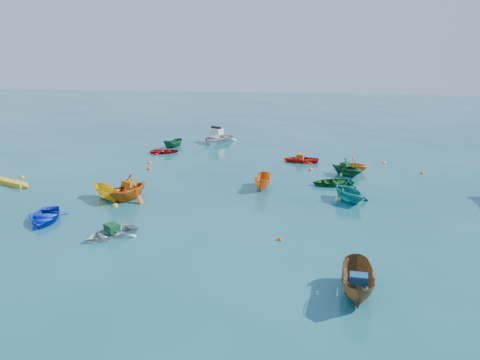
% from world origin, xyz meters
% --- Properties ---
extents(ground, '(160.00, 160.00, 0.00)m').
position_xyz_m(ground, '(0.00, 0.00, 0.00)').
color(ground, '#0B4450').
rests_on(ground, ground).
extents(dinghy_blue_sw, '(3.25, 3.79, 0.66)m').
position_xyz_m(dinghy_blue_sw, '(-9.46, -3.90, 0.00)').
color(dinghy_blue_sw, '#1031D3').
rests_on(dinghy_blue_sw, ground).
extents(dinghy_white_near, '(3.17, 3.35, 0.56)m').
position_xyz_m(dinghy_white_near, '(-4.82, -5.42, 0.00)').
color(dinghy_white_near, silver).
rests_on(dinghy_white_near, ground).
extents(sampan_brown_mid, '(1.36, 3.39, 1.30)m').
position_xyz_m(sampan_brown_mid, '(7.20, -9.30, 0.00)').
color(sampan_brown_mid, brown).
rests_on(sampan_brown_mid, ground).
extents(dinghy_orange_w, '(3.73, 4.01, 1.72)m').
position_xyz_m(dinghy_orange_w, '(-6.42, 0.65, 0.00)').
color(dinghy_orange_w, '#C65D12').
rests_on(dinghy_orange_w, ground).
extents(sampan_yellow_mid, '(2.78, 2.53, 1.06)m').
position_xyz_m(sampan_yellow_mid, '(-7.70, 0.32, 0.00)').
color(sampan_yellow_mid, yellow).
rests_on(sampan_yellow_mid, ground).
extents(dinghy_green_e, '(3.34, 2.75, 0.60)m').
position_xyz_m(dinghy_green_e, '(6.39, 6.30, 0.00)').
color(dinghy_green_e, '#114B19').
rests_on(dinghy_green_e, ground).
extents(dinghy_cyan_se, '(3.81, 3.95, 1.60)m').
position_xyz_m(dinghy_cyan_se, '(7.34, 2.71, 0.00)').
color(dinghy_cyan_se, teal).
rests_on(dinghy_cyan_se, ground).
extents(dinghy_red_nw, '(3.05, 2.54, 0.55)m').
position_xyz_m(dinghy_red_nw, '(-8.79, 14.39, 0.00)').
color(dinghy_red_nw, red).
rests_on(dinghy_red_nw, ground).
extents(sampan_orange_n, '(1.09, 2.77, 1.06)m').
position_xyz_m(sampan_orange_n, '(1.67, 4.66, 0.00)').
color(sampan_orange_n, orange).
rests_on(sampan_orange_n, ground).
extents(dinghy_green_n, '(3.54, 3.47, 1.41)m').
position_xyz_m(dinghy_green_n, '(7.48, 9.15, 0.00)').
color(dinghy_green_n, '#125127').
rests_on(dinghy_green_n, ground).
extents(dinghy_red_ne, '(3.06, 2.22, 0.63)m').
position_xyz_m(dinghy_red_ne, '(3.82, 13.09, 0.00)').
color(dinghy_red_ne, red).
rests_on(dinghy_red_ne, ground).
extents(dinghy_orange_far, '(2.94, 2.73, 1.26)m').
position_xyz_m(dinghy_orange_far, '(8.10, 10.59, 0.00)').
color(dinghy_orange_far, orange).
rests_on(dinghy_orange_far, ground).
extents(sampan_green_far, '(1.91, 2.58, 0.94)m').
position_xyz_m(sampan_green_far, '(-8.82, 16.98, 0.00)').
color(sampan_green_far, '#124D27').
rests_on(sampan_green_far, ground).
extents(kayak_yellow, '(3.95, 2.01, 0.41)m').
position_xyz_m(kayak_yellow, '(-16.14, 2.37, 0.00)').
color(kayak_yellow, yellow).
rests_on(kayak_yellow, ground).
extents(motorboat_white, '(4.61, 5.38, 1.54)m').
position_xyz_m(motorboat_white, '(-5.31, 20.57, 0.00)').
color(motorboat_white, silver).
rests_on(motorboat_white, ground).
extents(tarp_green_a, '(0.93, 0.89, 0.36)m').
position_xyz_m(tarp_green_a, '(-4.76, -5.34, 0.46)').
color(tarp_green_a, '#104022').
rests_on(tarp_green_a, dinghy_white_near).
extents(tarp_blue_a, '(0.69, 0.53, 0.33)m').
position_xyz_m(tarp_blue_a, '(7.19, -9.45, 0.81)').
color(tarp_blue_a, navy).
rests_on(tarp_blue_a, sampan_brown_mid).
extents(tarp_orange_a, '(0.87, 0.76, 0.35)m').
position_xyz_m(tarp_orange_a, '(-6.41, 0.70, 1.04)').
color(tarp_orange_a, '#B75F12').
rests_on(tarp_orange_a, dinghy_orange_w).
extents(tarp_green_b, '(0.73, 0.76, 0.29)m').
position_xyz_m(tarp_green_b, '(7.40, 9.21, 0.85)').
color(tarp_green_b, '#114724').
rests_on(tarp_green_b, dinghy_green_n).
extents(tarp_orange_b, '(0.58, 0.76, 0.36)m').
position_xyz_m(tarp_orange_b, '(3.72, 13.09, 0.49)').
color(tarp_orange_b, '#C14D13').
rests_on(tarp_orange_b, dinghy_red_ne).
extents(buoy_ye_a, '(0.35, 0.35, 0.35)m').
position_xyz_m(buoy_ye_a, '(-6.70, -0.81, 0.00)').
color(buoy_ye_a, yellow).
rests_on(buoy_ye_a, ground).
extents(buoy_or_b, '(0.29, 0.29, 0.29)m').
position_xyz_m(buoy_or_b, '(3.72, -4.32, 0.00)').
color(buoy_or_b, '#DD480C').
rests_on(buoy_or_b, ground).
extents(buoy_ye_b, '(0.29, 0.29, 0.29)m').
position_xyz_m(buoy_ye_b, '(-16.43, 4.20, 0.00)').
color(buoy_ye_b, gold).
rests_on(buoy_ye_b, ground).
extents(buoy_or_c, '(0.37, 0.37, 0.37)m').
position_xyz_m(buoy_or_c, '(-8.03, 8.37, 0.00)').
color(buoy_or_c, '#F0540D').
rests_on(buoy_or_c, ground).
extents(buoy_ye_c, '(0.32, 0.32, 0.32)m').
position_xyz_m(buoy_ye_c, '(6.85, 2.93, 0.00)').
color(buoy_ye_c, yellow).
rests_on(buoy_ye_c, ground).
extents(buoy_or_d, '(0.30, 0.30, 0.30)m').
position_xyz_m(buoy_or_d, '(13.28, 10.80, 0.00)').
color(buoy_or_d, '#DF4E0C').
rests_on(buoy_or_d, ground).
extents(buoy_ye_d, '(0.34, 0.34, 0.34)m').
position_xyz_m(buoy_ye_d, '(-8.70, 10.34, 0.00)').
color(buoy_ye_d, gold).
rests_on(buoy_ye_d, ground).
extents(buoy_or_e, '(0.37, 0.37, 0.37)m').
position_xyz_m(buoy_or_e, '(4.75, 10.24, 0.00)').
color(buoy_or_e, orange).
rests_on(buoy_or_e, ground).
extents(buoy_ye_e, '(0.35, 0.35, 0.35)m').
position_xyz_m(buoy_ye_e, '(10.75, 13.73, 0.00)').
color(buoy_ye_e, yellow).
rests_on(buoy_ye_e, ground).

